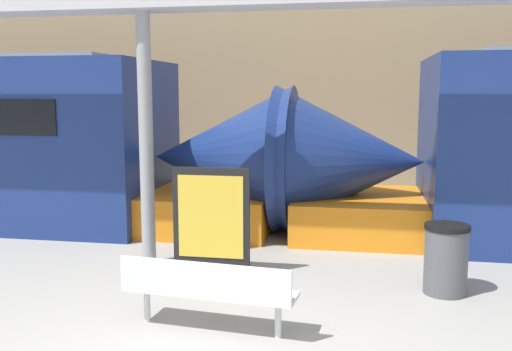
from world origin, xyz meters
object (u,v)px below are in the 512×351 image
poster_board (211,221)px  support_column_near (146,141)px  trash_bin (446,259)px  bench_near (207,288)px

poster_board → support_column_near: size_ratio=0.41×
trash_bin → poster_board: poster_board is taller
bench_near → support_column_near: bearing=129.8°
poster_board → support_column_near: bearing=161.2°
bench_near → poster_board: (-0.45, 1.87, 0.27)m
bench_near → support_column_near: 3.00m
bench_near → trash_bin: (2.62, 1.67, -0.04)m
trash_bin → support_column_near: 4.37m
bench_near → poster_board: 1.95m
bench_near → support_column_near: size_ratio=0.52×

